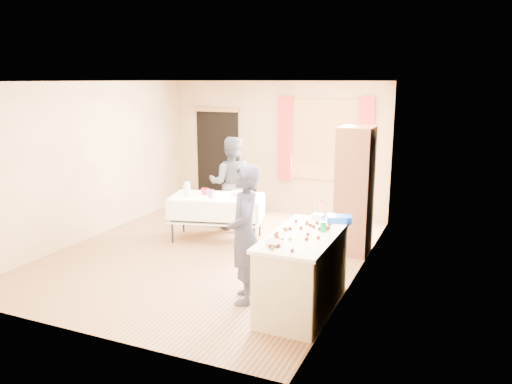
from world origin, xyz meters
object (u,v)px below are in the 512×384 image
at_px(girl, 244,234).
at_px(woman, 231,183).
at_px(counter, 303,272).
at_px(chair, 244,207).
at_px(party_table, 217,213).
at_px(cabinet, 355,191).

bearing_deg(girl, woman, -173.82).
bearing_deg(counter, chair, 125.31).
distance_m(girl, woman, 3.05).
relative_size(counter, woman, 0.94).
relative_size(party_table, girl, 0.99).
bearing_deg(counter, party_table, 138.22).
height_order(cabinet, chair, cabinet).
bearing_deg(chair, counter, -64.70).
bearing_deg(party_table, cabinet, -7.72).
relative_size(counter, girl, 0.93).
bearing_deg(woman, chair, -118.75).
relative_size(chair, girl, 0.58).
xyz_separation_m(cabinet, girl, (-0.81, -2.24, -0.13)).
distance_m(counter, woman, 3.41).
bearing_deg(cabinet, girl, -109.88).
xyz_separation_m(chair, girl, (1.42, -3.08, 0.55)).
height_order(party_table, woman, woman).
bearing_deg(cabinet, counter, -92.64).
height_order(cabinet, girl, cabinet).
distance_m(cabinet, girl, 2.39).
relative_size(cabinet, chair, 2.01).
xyz_separation_m(party_table, chair, (-0.00, 1.11, -0.16)).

